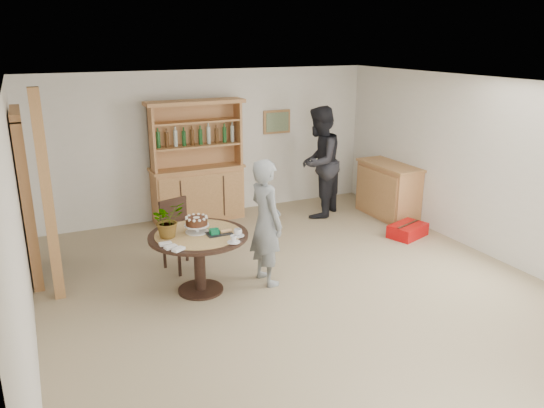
{
  "coord_description": "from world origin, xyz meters",
  "views": [
    {
      "loc": [
        -2.83,
        -5.13,
        3.01
      ],
      "look_at": [
        -0.2,
        0.49,
        1.05
      ],
      "focal_mm": 35.0,
      "sensor_mm": 36.0,
      "label": 1
    }
  ],
  "objects_px": {
    "adult_person": "(319,162)",
    "dining_table": "(199,245)",
    "hutch": "(197,181)",
    "teen_boy": "(266,222)",
    "red_suitcase": "(408,230)",
    "sideboard": "(388,190)",
    "dining_chair": "(179,230)"
  },
  "relations": [
    {
      "from": "sideboard",
      "to": "adult_person",
      "type": "relative_size",
      "value": 0.66
    },
    {
      "from": "dining_table",
      "to": "teen_boy",
      "type": "bearing_deg",
      "value": -6.71
    },
    {
      "from": "sideboard",
      "to": "red_suitcase",
      "type": "xyz_separation_m",
      "value": [
        -0.31,
        -0.95,
        -0.37
      ]
    },
    {
      "from": "adult_person",
      "to": "dining_chair",
      "type": "bearing_deg",
      "value": -17.58
    },
    {
      "from": "sideboard",
      "to": "dining_chair",
      "type": "xyz_separation_m",
      "value": [
        -3.87,
        -0.54,
        0.06
      ]
    },
    {
      "from": "dining_table",
      "to": "dining_chair",
      "type": "xyz_separation_m",
      "value": [
        -0.02,
        0.83,
        -0.07
      ]
    },
    {
      "from": "teen_boy",
      "to": "red_suitcase",
      "type": "xyz_separation_m",
      "value": [
        2.69,
        0.52,
        -0.71
      ]
    },
    {
      "from": "hutch",
      "to": "red_suitcase",
      "type": "distance_m",
      "value": 3.55
    },
    {
      "from": "sideboard",
      "to": "dining_table",
      "type": "relative_size",
      "value": 1.05
    },
    {
      "from": "dining_table",
      "to": "hutch",
      "type": "bearing_deg",
      "value": 72.83
    },
    {
      "from": "dining_chair",
      "to": "teen_boy",
      "type": "xyz_separation_m",
      "value": [
        0.87,
        -0.93,
        0.27
      ]
    },
    {
      "from": "teen_boy",
      "to": "dining_table",
      "type": "bearing_deg",
      "value": 77.68
    },
    {
      "from": "sideboard",
      "to": "dining_chair",
      "type": "distance_m",
      "value": 3.91
    },
    {
      "from": "sideboard",
      "to": "red_suitcase",
      "type": "bearing_deg",
      "value": -108.0
    },
    {
      "from": "red_suitcase",
      "to": "teen_boy",
      "type": "bearing_deg",
      "value": 171.93
    },
    {
      "from": "hutch",
      "to": "dining_table",
      "type": "relative_size",
      "value": 1.7
    },
    {
      "from": "red_suitcase",
      "to": "dining_chair",
      "type": "bearing_deg",
      "value": 154.49
    },
    {
      "from": "adult_person",
      "to": "dining_table",
      "type": "bearing_deg",
      "value": -4.31
    },
    {
      "from": "hutch",
      "to": "adult_person",
      "type": "height_order",
      "value": "hutch"
    },
    {
      "from": "dining_chair",
      "to": "adult_person",
      "type": "relative_size",
      "value": 0.49
    },
    {
      "from": "sideboard",
      "to": "dining_table",
      "type": "bearing_deg",
      "value": -160.45
    },
    {
      "from": "hutch",
      "to": "sideboard",
      "type": "height_order",
      "value": "hutch"
    },
    {
      "from": "dining_table",
      "to": "red_suitcase",
      "type": "height_order",
      "value": "dining_table"
    },
    {
      "from": "red_suitcase",
      "to": "dining_table",
      "type": "bearing_deg",
      "value": 167.76
    },
    {
      "from": "dining_table",
      "to": "red_suitcase",
      "type": "bearing_deg",
      "value": 6.72
    },
    {
      "from": "dining_table",
      "to": "adult_person",
      "type": "xyz_separation_m",
      "value": [
        2.78,
        1.93,
        0.35
      ]
    },
    {
      "from": "hutch",
      "to": "adult_person",
      "type": "xyz_separation_m",
      "value": [
        1.97,
        -0.68,
        0.27
      ]
    },
    {
      "from": "hutch",
      "to": "sideboard",
      "type": "bearing_deg",
      "value": -22.21
    },
    {
      "from": "dining_table",
      "to": "sideboard",
      "type": "bearing_deg",
      "value": 19.55
    },
    {
      "from": "adult_person",
      "to": "red_suitcase",
      "type": "height_order",
      "value": "adult_person"
    },
    {
      "from": "hutch",
      "to": "sideboard",
      "type": "xyz_separation_m",
      "value": [
        3.04,
        -1.24,
        -0.22
      ]
    },
    {
      "from": "sideboard",
      "to": "red_suitcase",
      "type": "relative_size",
      "value": 1.81
    }
  ]
}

